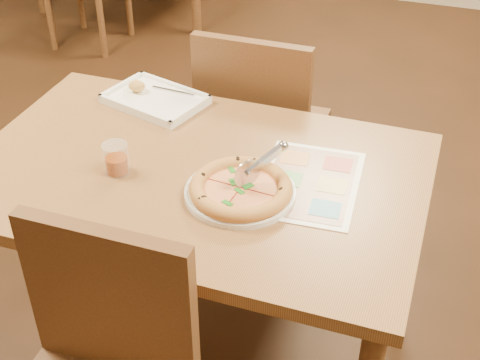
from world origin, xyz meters
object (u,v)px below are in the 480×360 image
(pizza, at_px, (241,189))
(pizza_cutter, at_px, (259,164))
(plate, at_px, (240,193))
(menu, at_px, (309,182))
(glass_tumbler, at_px, (116,160))
(dining_table, at_px, (196,194))
(appetizer_tray, at_px, (154,99))
(chair_far, at_px, (258,116))

(pizza, xyz_separation_m, pizza_cutter, (0.04, 0.04, 0.06))
(plate, xyz_separation_m, menu, (0.16, 0.11, -0.01))
(pizza, height_order, glass_tumbler, glass_tumbler)
(plate, relative_size, pizza_cutter, 2.21)
(pizza, relative_size, glass_tumbler, 3.06)
(dining_table, distance_m, appetizer_tray, 0.43)
(menu, bearing_deg, pizza, -141.78)
(dining_table, xyz_separation_m, plate, (0.16, -0.07, 0.09))
(pizza_cutter, relative_size, menu, 0.36)
(dining_table, relative_size, plate, 4.33)
(pizza_cutter, bearing_deg, glass_tumbler, 132.29)
(dining_table, relative_size, glass_tumbler, 14.39)
(plate, bearing_deg, chair_far, 103.56)
(chair_far, bearing_deg, pizza_cutter, 107.79)
(chair_far, xyz_separation_m, pizza_cutter, (0.21, -0.64, 0.24))
(pizza_cutter, relative_size, appetizer_tray, 0.38)
(dining_table, height_order, menu, menu)
(pizza, bearing_deg, plate, 118.19)
(chair_far, xyz_separation_m, glass_tumbler, (-0.20, -0.68, 0.19))
(appetizer_tray, bearing_deg, pizza_cutter, -36.61)
(chair_far, xyz_separation_m, pizza, (0.17, -0.68, 0.18))
(glass_tumbler, distance_m, menu, 0.54)
(glass_tumbler, bearing_deg, pizza_cutter, 6.04)
(pizza_cutter, height_order, menu, pizza_cutter)
(chair_far, relative_size, glass_tumbler, 5.20)
(pizza_cutter, bearing_deg, menu, -19.56)
(appetizer_tray, distance_m, glass_tumbler, 0.41)
(glass_tumbler, xyz_separation_m, menu, (0.53, 0.12, -0.04))
(appetizer_tray, height_order, menu, appetizer_tray)
(plate, relative_size, menu, 0.80)
(glass_tumbler, relative_size, menu, 0.24)
(menu, bearing_deg, appetizer_tray, 155.32)
(dining_table, height_order, pizza_cutter, pizza_cutter)
(plate, distance_m, menu, 0.20)
(appetizer_tray, bearing_deg, dining_table, -49.18)
(pizza, bearing_deg, chair_far, 103.79)
(dining_table, xyz_separation_m, pizza, (0.17, -0.08, 0.11))
(chair_far, bearing_deg, pizza, 103.79)
(appetizer_tray, bearing_deg, menu, -24.68)
(pizza, height_order, menu, pizza)
(pizza, relative_size, appetizer_tray, 0.77)
(appetizer_tray, xyz_separation_m, menu, (0.60, -0.28, -0.01))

